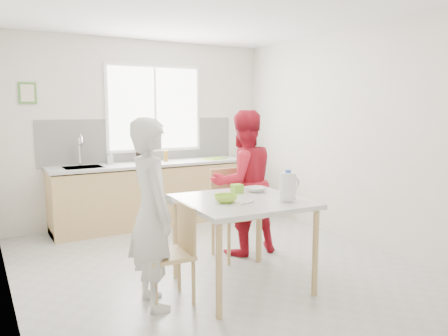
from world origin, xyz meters
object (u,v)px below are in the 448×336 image
at_px(wine_bottle_a, 138,152).
at_px(chair_left, 175,249).
at_px(dining_table, 242,208).
at_px(milk_jug, 288,186).
at_px(person_white, 152,214).
at_px(person_red, 243,183).
at_px(chair_far, 233,209).
at_px(bowl_white, 256,189).
at_px(wine_bottle_b, 147,151).
at_px(bowl_green, 226,199).

bearing_deg(wine_bottle_a, chair_left, -102.67).
height_order(dining_table, milk_jug, milk_jug).
distance_m(dining_table, person_white, 0.89).
relative_size(person_red, milk_jug, 6.20).
bearing_deg(chair_far, bowl_white, -94.96).
distance_m(chair_left, wine_bottle_b, 2.85).
relative_size(bowl_white, milk_jug, 0.74).
xyz_separation_m(chair_far, bowl_green, (-0.59, -0.85, 0.34)).
relative_size(dining_table, milk_jug, 4.29).
relative_size(chair_left, milk_jug, 3.18).
bearing_deg(dining_table, bowl_white, 36.99).
height_order(bowl_white, milk_jug, milk_jug).
bearing_deg(milk_jug, chair_left, 164.50).
bearing_deg(chair_far, person_white, -146.20).
xyz_separation_m(milk_jug, wine_bottle_b, (-0.25, 3.02, 0.07)).
xyz_separation_m(person_white, bowl_green, (0.68, -0.08, 0.07)).
distance_m(dining_table, bowl_white, 0.41).
relative_size(dining_table, person_white, 0.71).
xyz_separation_m(person_red, bowl_green, (-0.75, -0.87, 0.05)).
distance_m(chair_far, milk_jug, 1.19).
bearing_deg(bowl_green, dining_table, 11.22).
height_order(chair_left, wine_bottle_a, wine_bottle_a).
bearing_deg(wine_bottle_b, chair_left, -105.43).
bearing_deg(milk_jug, person_white, 166.97).
height_order(bowl_white, wine_bottle_a, wine_bottle_a).
relative_size(chair_far, person_white, 0.62).
bearing_deg(wine_bottle_a, person_red, -70.69).
xyz_separation_m(chair_left, bowl_green, (0.48, -0.07, 0.42)).
height_order(milk_jug, wine_bottle_b, wine_bottle_b).
relative_size(person_white, wine_bottle_b, 5.45).
relative_size(chair_far, person_red, 0.60).
distance_m(person_red, bowl_green, 1.15).
bearing_deg(chair_far, chair_left, -141.38).
xyz_separation_m(dining_table, wine_bottle_b, (0.06, 2.72, 0.30)).
relative_size(bowl_green, bowl_white, 1.08).
relative_size(dining_table, chair_far, 1.16).
distance_m(bowl_white, wine_bottle_a, 2.46).
height_order(chair_far, wine_bottle_b, wine_bottle_b).
height_order(dining_table, person_white, person_white).
bearing_deg(bowl_white, wine_bottle_a, 99.53).
bearing_deg(dining_table, bowl_green, -168.78).
bearing_deg(chair_far, bowl_green, -122.11).
distance_m(person_red, bowl_white, 0.64).
xyz_separation_m(person_red, milk_jug, (-0.23, -1.13, 0.16)).
xyz_separation_m(bowl_green, milk_jug, (0.51, -0.26, 0.11)).
xyz_separation_m(person_white, bowl_white, (1.20, 0.19, 0.06)).
height_order(milk_jug, wine_bottle_a, wine_bottle_a).
bearing_deg(chair_far, person_red, 12.61).
relative_size(dining_table, wine_bottle_a, 3.65).
bearing_deg(wine_bottle_b, milk_jug, -85.21).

